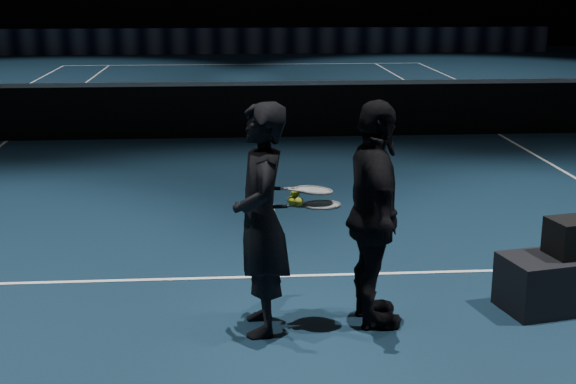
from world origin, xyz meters
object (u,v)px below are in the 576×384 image
(player_b, at_px, (374,215))
(racket_upper, at_px, (314,190))
(tennis_balls, at_px, (295,199))
(racket_lower, at_px, (322,205))
(player_a, at_px, (261,220))

(player_b, bearing_deg, racket_upper, 87.28)
(tennis_balls, bearing_deg, player_b, 3.34)
(player_b, distance_m, tennis_balls, 0.61)
(player_b, bearing_deg, racket_lower, 92.36)
(tennis_balls, bearing_deg, racket_upper, 17.39)
(player_a, distance_m, tennis_balls, 0.29)
(player_a, xyz_separation_m, tennis_balls, (0.25, 0.02, 0.15))
(tennis_balls, bearing_deg, player_a, -175.05)
(player_a, relative_size, racket_upper, 2.55)
(tennis_balls, bearing_deg, racket_lower, 2.36)
(racket_lower, distance_m, racket_upper, 0.12)
(player_a, xyz_separation_m, racket_lower, (0.45, 0.03, 0.10))
(player_b, relative_size, racket_lower, 2.55)
(racket_lower, height_order, racket_upper, racket_upper)
(racket_lower, xyz_separation_m, racket_upper, (-0.05, 0.04, 0.10))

